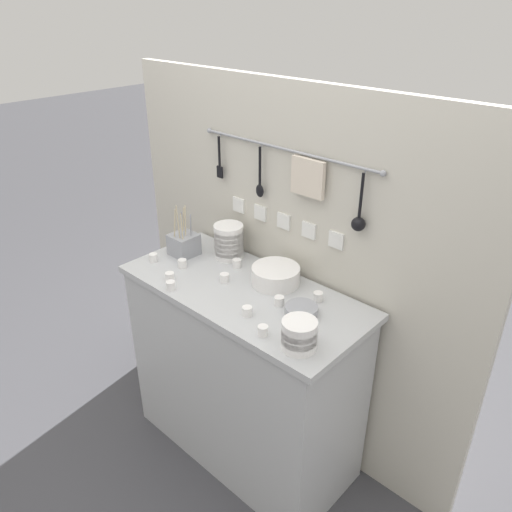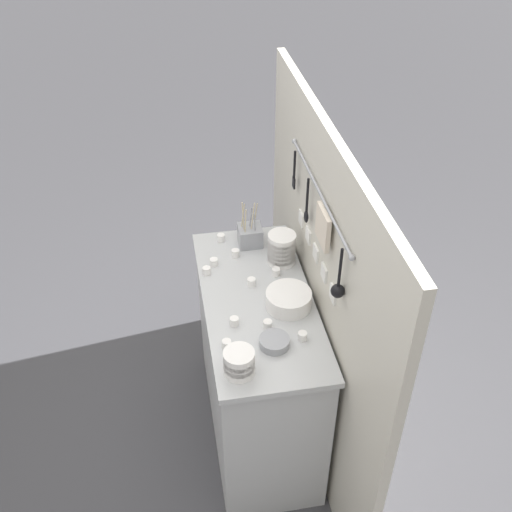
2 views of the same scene
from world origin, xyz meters
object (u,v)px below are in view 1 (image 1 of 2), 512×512
bowl_stack_wide_centre (229,241)px  cup_edge_near (318,297)px  cup_back_right (247,311)px  cup_mid_row (171,285)px  cup_front_left (279,301)px  cup_beside_plates (225,278)px  cup_by_caddy (237,263)px  cup_centre (263,331)px  cup_front_right (170,277)px  steel_mixing_bowl (301,310)px  cup_back_left (154,258)px  cutlery_caddy (184,244)px  plate_stack (276,275)px  cup_edge_far (182,263)px  bowl_stack_tall_left (299,335)px

bowl_stack_wide_centre → cup_edge_near: (0.55, -0.02, -0.06)m
bowl_stack_wide_centre → cup_back_right: bearing=-36.3°
bowl_stack_wide_centre → cup_edge_near: bearing=-2.3°
cup_mid_row → cup_front_left: 0.48m
cup_mid_row → cup_beside_plates: 0.24m
cup_edge_near → cup_mid_row: same height
cup_by_caddy → cup_front_left: size_ratio=1.00×
cup_edge_near → cup_centre: bearing=-91.6°
cup_centre → cup_front_right: same height
cup_edge_near → steel_mixing_bowl: bearing=-84.3°
cup_back_left → cup_front_right: same height
cutlery_caddy → steel_mixing_bowl: bearing=-1.5°
plate_stack → cup_back_left: size_ratio=5.26×
cup_edge_far → cutlery_caddy: bearing=136.1°
cup_edge_far → cup_front_right: (0.05, -0.12, 0.00)m
bowl_stack_wide_centre → cup_edge_near: 0.55m
bowl_stack_tall_left → cup_centre: 0.15m
bowl_stack_tall_left → cup_front_right: 0.71m
cup_centre → cup_edge_far: bearing=168.2°
bowl_stack_wide_centre → cup_back_right: size_ratio=4.14×
plate_stack → bowl_stack_wide_centre: bearing=173.8°
steel_mixing_bowl → cup_mid_row: bearing=-156.2°
bowl_stack_wide_centre → cup_centre: bowl_stack_wide_centre is taller
bowl_stack_wide_centre → cup_front_right: size_ratio=4.14×
cutlery_caddy → cup_edge_far: bearing=-43.9°
steel_mixing_bowl → cup_mid_row: size_ratio=3.28×
cup_back_left → cup_mid_row: (0.26, -0.11, 0.00)m
steel_mixing_bowl → cup_front_right: (-0.59, -0.19, 0.00)m
cup_edge_near → cup_mid_row: 0.63m
bowl_stack_tall_left → bowl_stack_wide_centre: bearing=155.0°
cup_front_right → cup_mid_row: 0.08m
plate_stack → cup_by_caddy: plate_stack is taller
cup_back_right → cup_beside_plates: bearing=154.6°
cup_back_right → cup_by_caddy: bearing=140.6°
cup_back_left → cup_front_left: bearing=9.9°
cup_mid_row → steel_mixing_bowl: bearing=23.8°
cutlery_caddy → cup_by_caddy: size_ratio=6.73×
bowl_stack_tall_left → cup_edge_far: bowl_stack_tall_left is taller
cup_by_caddy → cup_back_right: same height
bowl_stack_wide_centre → cup_back_right: 0.51m
cutlery_caddy → bowl_stack_wide_centre: bearing=35.9°
cup_by_caddy → cup_mid_row: 0.34m
cup_edge_far → cup_beside_plates: bearing=10.1°
cup_back_left → cup_mid_row: 0.28m
cutlery_caddy → cup_front_right: bearing=-54.4°
cutlery_caddy → cup_back_right: bearing=-16.1°
steel_mixing_bowl → cup_back_right: 0.21m
bowl_stack_tall_left → cutlery_caddy: bearing=167.6°
cup_front_left → cutlery_caddy: bearing=177.5°
cup_beside_plates → cup_edge_near: bearing=21.6°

